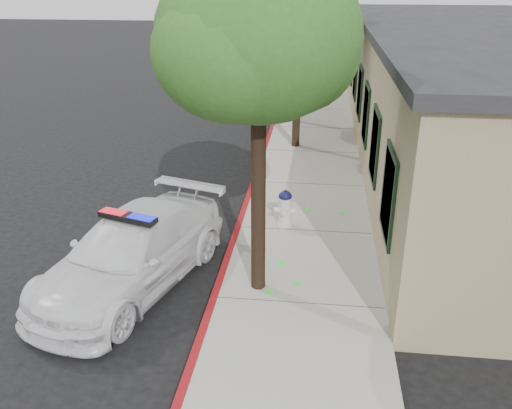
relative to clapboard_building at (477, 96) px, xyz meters
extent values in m
plane|color=black|center=(-6.69, -9.00, -2.13)|extent=(120.00, 120.00, 0.00)
cube|color=#9B998D|center=(-5.09, -6.00, -2.05)|extent=(3.20, 60.00, 0.15)
cube|color=maroon|center=(-6.63, -6.00, -2.05)|extent=(0.14, 60.00, 0.16)
cube|color=#8A775A|center=(0.01, 0.00, -0.13)|extent=(7.00, 20.00, 4.00)
cube|color=black|center=(0.01, 0.00, 1.99)|extent=(7.30, 20.30, 0.24)
cube|color=black|center=(-3.52, -8.00, -0.18)|extent=(0.08, 1.48, 1.68)
cube|color=black|center=(-3.52, -5.00, -0.18)|extent=(0.08, 1.48, 1.68)
cube|color=black|center=(-3.52, -2.00, -0.18)|extent=(0.08, 1.48, 1.68)
cube|color=black|center=(-3.52, 1.00, -0.18)|extent=(0.08, 1.48, 1.68)
cube|color=black|center=(-3.52, 4.00, -0.18)|extent=(0.08, 1.48, 1.68)
cube|color=black|center=(-3.52, 7.00, -0.18)|extent=(0.08, 1.48, 1.68)
cube|color=black|center=(-3.52, 10.00, -0.18)|extent=(0.08, 1.48, 1.68)
imported|color=silver|center=(-8.33, -8.52, -1.42)|extent=(3.33, 5.22, 1.41)
cube|color=black|center=(-8.33, -8.52, -0.66)|extent=(1.23, 0.62, 0.10)
cube|color=red|center=(-8.63, -8.42, -0.65)|extent=(0.57, 0.38, 0.11)
cube|color=#0D14EA|center=(-8.02, -8.61, -0.65)|extent=(0.57, 0.38, 0.11)
cylinder|color=silver|center=(-5.54, -5.79, -1.94)|extent=(0.37, 0.37, 0.07)
cylinder|color=silver|center=(-5.54, -5.79, -1.61)|extent=(0.30, 0.30, 0.60)
cylinder|color=silver|center=(-5.54, -5.79, -1.29)|extent=(0.35, 0.35, 0.04)
ellipsoid|color=#0E0F35|center=(-5.54, -5.79, -1.23)|extent=(0.31, 0.31, 0.24)
cylinder|color=#0E0F35|center=(-5.54, -5.79, -1.12)|extent=(0.08, 0.08, 0.07)
cylinder|color=silver|center=(-5.73, -5.79, -1.59)|extent=(0.13, 0.12, 0.12)
cylinder|color=silver|center=(-5.36, -5.79, -1.59)|extent=(0.13, 0.12, 0.12)
cylinder|color=silver|center=(-5.54, -5.97, -1.56)|extent=(0.15, 0.13, 0.15)
cylinder|color=black|center=(-5.86, -8.53, -0.13)|extent=(0.27, 0.27, 3.69)
ellipsoid|color=#27551A|center=(-5.86, -8.53, 2.64)|extent=(3.28, 3.28, 2.79)
ellipsoid|color=#27551A|center=(-5.44, -8.11, 2.33)|extent=(2.46, 2.46, 2.09)
ellipsoid|color=#27551A|center=(-6.19, -8.93, 2.43)|extent=(2.56, 2.56, 2.18)
cylinder|color=black|center=(-5.61, 0.58, -0.10)|extent=(0.26, 0.26, 3.75)
ellipsoid|color=#2F541A|center=(-5.61, 0.58, 2.68)|extent=(3.14, 3.14, 2.67)
ellipsoid|color=#2F541A|center=(-5.22, 0.91, 2.38)|extent=(2.53, 2.53, 2.15)
ellipsoid|color=#2F541A|center=(-6.00, 0.35, 2.48)|extent=(2.43, 2.43, 2.07)
cylinder|color=black|center=(-5.99, 4.05, -0.20)|extent=(0.26, 0.26, 3.55)
ellipsoid|color=#1C5C1E|center=(-5.99, 4.05, 2.48)|extent=(3.04, 3.04, 2.59)
ellipsoid|color=#1C5C1E|center=(-5.51, 4.31, 2.18)|extent=(2.33, 2.33, 1.98)
ellipsoid|color=#1C5C1E|center=(-6.26, 3.71, 2.28)|extent=(2.43, 2.43, 2.07)
camera|label=1|loc=(-4.86, -17.30, 3.58)|focal=37.74mm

